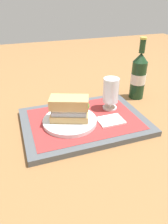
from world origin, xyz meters
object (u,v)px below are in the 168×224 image
at_px(sandwich, 70,108).
at_px(beer_glass, 111,92).
at_px(plate, 70,121).
at_px(beer_bottle, 139,76).

relative_size(sandwich, beer_glass, 1.15).
distance_m(plate, beer_bottle, 0.39).
bearing_deg(plate, beer_bottle, 21.51).
height_order(beer_glass, beer_bottle, beer_bottle).
relative_size(plate, sandwich, 1.32).
bearing_deg(plate, beer_glass, 15.46).
height_order(plate, beer_bottle, beer_bottle).
xyz_separation_m(plate, beer_glass, (0.18, 0.05, 0.06)).
bearing_deg(beer_glass, sandwich, -163.90).
bearing_deg(beer_bottle, sandwich, -158.15).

